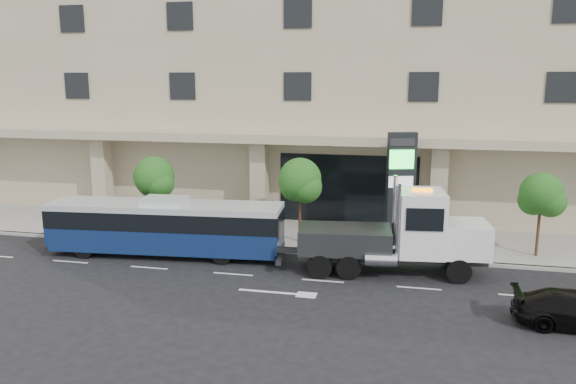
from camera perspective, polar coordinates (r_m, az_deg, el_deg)
name	(u,v)px	position (r m, az deg, el deg)	size (l,w,h in m)	color
ground	(328,269)	(25.63, 4.07, -7.85)	(120.00, 120.00, 0.00)	black
sidewalk	(341,238)	(30.33, 5.42, -4.63)	(120.00, 6.00, 0.15)	gray
curb	(334,254)	(27.48, 4.67, -6.34)	(120.00, 0.30, 0.15)	gray
convention_center	(362,55)	(39.54, 7.55, 13.59)	(60.00, 17.60, 20.00)	tan
tree_left	(155,180)	(31.05, -13.40, 1.24)	(2.27, 2.20, 4.22)	#422B19
tree_mid	(300,183)	(28.53, 1.26, 0.96)	(2.28, 2.20, 4.38)	#422B19
tree_right	(542,197)	(28.75, 24.38, -0.45)	(2.10, 2.00, 4.04)	#422B19
city_bus	(166,226)	(27.79, -12.33, -3.40)	(11.47, 3.28, 2.87)	black
tow_truck	(401,235)	(25.07, 11.40, -4.35)	(9.30, 3.10, 4.21)	#2D3033
signage_pylon	(401,187)	(28.98, 11.37, 0.46)	(1.50, 0.89, 5.69)	black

